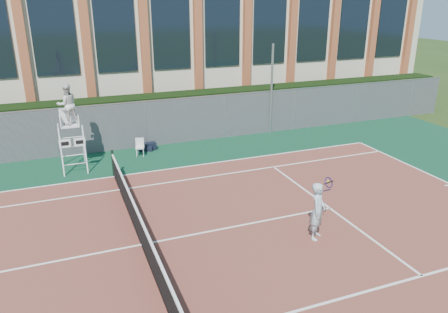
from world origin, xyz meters
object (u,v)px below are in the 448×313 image
object	(u,v)px
tennis_player	(318,211)
plastic_chair	(140,146)
umpire_chair	(68,107)
steel_pole	(271,90)

from	to	relation	value
tennis_player	plastic_chair	bearing A→B (deg)	110.68
umpire_chair	tennis_player	xyz separation A→B (m)	(6.31, -8.52, -1.73)
plastic_chair	tennis_player	distance (m)	9.76
steel_pole	tennis_player	world-z (taller)	steel_pole
tennis_player	steel_pole	bearing A→B (deg)	70.25
umpire_chair	plastic_chair	xyz separation A→B (m)	(2.86, 0.60, -2.17)
umpire_chair	plastic_chair	size ratio (longest dim) A/B	4.51
steel_pole	umpire_chair	xyz separation A→B (m)	(-9.96, -1.65, 0.34)
steel_pole	umpire_chair	bearing A→B (deg)	-170.59
umpire_chair	tennis_player	bearing A→B (deg)	-53.49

